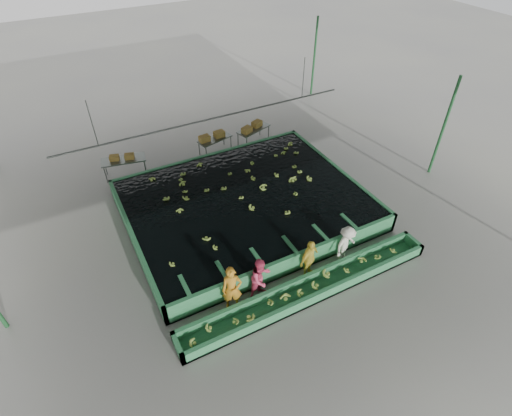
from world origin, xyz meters
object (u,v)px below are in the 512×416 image
packing_table_mid (215,145)px  packing_table_left (125,167)px  packing_table_right (254,135)px  box_stack_left (122,159)px  box_stack_right (252,129)px  worker_a (232,289)px  worker_c (309,259)px  box_stack_mid (212,139)px  sorting_trough (310,289)px  worker_b (261,278)px  worker_d (346,244)px  flotation_tank (245,205)px

packing_table_mid → packing_table_left: bearing=179.4°
packing_table_left → packing_table_right: size_ratio=1.08×
box_stack_left → box_stack_right: (7.03, -0.19, -0.07)m
box_stack_right → worker_a: bearing=-120.9°
box_stack_left → packing_table_right: bearing=-1.1°
worker_a → worker_c: worker_a is taller
box_stack_right → box_stack_mid: bearing=176.2°
sorting_trough → box_stack_right: box_stack_right is taller
packing_table_mid → worker_b: bearing=-104.1°
worker_b → packing_table_right: 10.65m
box_stack_right → worker_b: bearing=-115.8°
worker_d → box_stack_left: (-6.14, 9.68, 0.14)m
worker_b → worker_d: bearing=-17.1°
box_stack_left → flotation_tank: bearing=-53.4°
worker_d → packing_table_right: (1.01, 9.54, -0.37)m
worker_d → worker_c: bearing=164.2°
sorting_trough → box_stack_mid: bearing=86.1°
worker_b → packing_table_mid: bearing=58.8°
worker_d → packing_table_left: bearing=106.4°
worker_a → packing_table_right: (5.80, 9.54, -0.50)m
sorting_trough → worker_c: size_ratio=5.92×
box_stack_mid → flotation_tank: bearing=-97.6°
flotation_tank → sorting_trough: (0.00, -5.10, -0.20)m
packing_table_right → box_stack_mid: size_ratio=1.36×
worker_c → box_stack_left: 10.66m
box_stack_mid → worker_a: bearing=-109.3°
packing_table_right → box_stack_right: bearing=-158.6°
flotation_tank → box_stack_left: (-4.00, 5.38, 0.51)m
worker_a → packing_table_left: worker_a is taller
worker_b → box_stack_left: 9.99m
worker_b → box_stack_mid: 9.91m
flotation_tank → worker_a: bearing=-121.7°
box_stack_left → packing_table_left: bearing=-17.4°
worker_d → packing_table_left: (-6.10, 9.67, -0.33)m
packing_table_mid → worker_d: bearing=-82.4°
packing_table_left → packing_table_right: 7.11m
worker_b → box_stack_mid: bearing=59.6°
sorting_trough → packing_table_right: (3.15, 10.34, 0.19)m
worker_c → packing_table_mid: 9.64m
box_stack_right → worker_d: bearing=-95.4°
sorting_trough → packing_table_mid: (0.86, 10.42, 0.17)m
worker_b → packing_table_left: (-2.41, 9.67, -0.40)m
packing_table_right → worker_a: bearing=-121.3°
worker_b → packing_table_mid: 9.93m
sorting_trough → box_stack_left: (-4.00, 10.48, 0.71)m
worker_b → box_stack_mid: worker_b is taller
worker_b → box_stack_right: worker_b is taller
flotation_tank → box_stack_right: bearing=59.8°
worker_c → packing_table_right: 9.92m
worker_d → packing_table_right: bearing=68.1°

